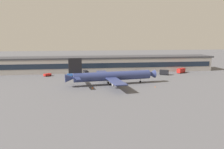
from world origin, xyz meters
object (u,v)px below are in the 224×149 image
stair_truck (164,72)px  fuel_truck (181,70)px  catering_truck (86,73)px  pushback_tractor (47,75)px  belt_loader (129,74)px  traffic_cone_1 (155,87)px  baggage_tug (139,72)px  airliner (111,76)px  traffic_cone_0 (92,88)px  follow_me_car (70,75)px  traffic_cone_2 (93,87)px

stair_truck → fuel_truck: size_ratio=0.77×
catering_truck → stair_truck: catering_truck is taller
pushback_tractor → belt_loader: (55.33, -5.56, 0.10)m
belt_loader → traffic_cone_1: belt_loader is taller
catering_truck → traffic_cone_1: catering_truck is taller
baggage_tug → fuel_truck: size_ratio=0.49×
airliner → pushback_tractor: size_ratio=9.91×
traffic_cone_0 → stair_truck: bearing=33.4°
catering_truck → traffic_cone_1: size_ratio=11.40×
pushback_tractor → traffic_cone_1: 75.07m
baggage_tug → traffic_cone_1: (-2.93, -45.06, -0.75)m
pushback_tractor → baggage_tug: 65.19m
follow_me_car → catering_truck: (10.31, -2.06, 1.20)m
baggage_tug → traffic_cone_0: 56.77m
pushback_tractor → traffic_cone_0: (28.70, -40.52, -0.69)m
baggage_tug → follow_me_car: bearing=-172.8°
fuel_truck → pushback_tractor: bearing=-179.5°
catering_truck → stair_truck: 54.99m
pushback_tractor → traffic_cone_2: pushback_tractor is taller
stair_truck → traffic_cone_0: size_ratio=8.93×
fuel_truck → traffic_cone_1: size_ratio=12.54×
stair_truck → baggage_tug: bearing=150.0°
belt_loader → traffic_cone_0: size_ratio=9.36×
fuel_truck → traffic_cone_2: bearing=-149.5°
baggage_tug → traffic_cone_0: size_ratio=5.64×
fuel_truck → traffic_cone_2: (-67.73, -39.83, -1.60)m
follow_me_car → traffic_cone_1: size_ratio=6.98×
stair_truck → pushback_tractor: bearing=175.7°
catering_truck → traffic_cone_1: 51.66m
baggage_tug → traffic_cone_1: size_ratio=6.09×
pushback_tractor → fuel_truck: (96.72, 0.84, 0.83)m
stair_truck → traffic_cone_2: stair_truck is taller
belt_loader → follow_me_car: size_ratio=1.45×
follow_me_car → baggage_tug: 49.91m
pushback_tractor → follow_me_car: follow_me_car is taller
pushback_tractor → traffic_cone_2: (29.00, -38.98, -0.76)m
catering_truck → traffic_cone_1: (36.28, -36.73, -1.96)m
fuel_truck → traffic_cone_1: (-34.53, -42.88, -1.55)m
belt_loader → traffic_cone_2: size_ratio=11.74×
airliner → pushback_tractor: bearing=141.2°
traffic_cone_2 → traffic_cone_1: bearing=-5.3°
traffic_cone_1 → follow_me_car: bearing=140.2°
belt_loader → follow_me_car: 39.79m
traffic_cone_0 → belt_loader: bearing=52.7°
belt_loader → baggage_tug: size_ratio=1.66×
airliner → stair_truck: size_ratio=8.22×
fuel_truck → traffic_cone_0: fuel_truck is taller
traffic_cone_0 → traffic_cone_2: size_ratio=1.25×
follow_me_car → traffic_cone_0: follow_me_car is taller
stair_truck → fuel_truck: (15.82, 6.93, -0.10)m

